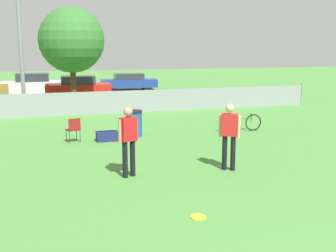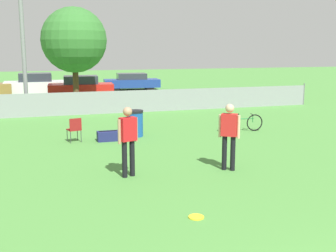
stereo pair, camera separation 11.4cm
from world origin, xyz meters
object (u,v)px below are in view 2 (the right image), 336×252
at_px(bicycle_sideline, 242,123).
at_px(trash_bin, 135,123).
at_px(gear_bag_sideline, 108,136).
at_px(parked_car_white, 36,84).
at_px(frisbee_disc, 196,217).
at_px(player_thrower_red, 229,132).
at_px(player_defender_red, 128,136).
at_px(light_pole, 21,8).
at_px(tree_near_pole, 74,40).
at_px(parked_car_blue, 132,82).
at_px(folding_chair_sideline, 75,128).
at_px(parked_car_red, 81,87).

relative_size(bicycle_sideline, trash_bin, 1.74).
bearing_deg(gear_bag_sideline, parked_car_white, 98.24).
bearing_deg(bicycle_sideline, frisbee_disc, -116.79).
bearing_deg(player_thrower_red, player_defender_red, -148.35).
height_order(frisbee_disc, parked_car_white, parked_car_white).
distance_m(light_pole, tree_near_pole, 3.87).
relative_size(light_pole, tree_near_pole, 1.58).
relative_size(frisbee_disc, parked_car_blue, 0.07).
distance_m(player_defender_red, folding_chair_sideline, 4.49).
height_order(player_defender_red, player_thrower_red, same).
relative_size(tree_near_pole, trash_bin, 5.69).
distance_m(light_pole, parked_car_blue, 13.05).
height_order(light_pole, parked_car_white, light_pole).
bearing_deg(folding_chair_sideline, trash_bin, 175.22).
distance_m(trash_bin, parked_car_red, 12.93).
distance_m(gear_bag_sideline, parked_car_white, 16.16).
height_order(frisbee_disc, gear_bag_sideline, gear_bag_sideline).
bearing_deg(player_defender_red, player_thrower_red, -24.68).
relative_size(player_thrower_red, gear_bag_sideline, 2.37).
bearing_deg(bicycle_sideline, player_thrower_red, -115.00).
height_order(trash_bin, parked_car_white, parked_car_white).
relative_size(folding_chair_sideline, gear_bag_sideline, 1.13).
relative_size(light_pole, parked_car_red, 2.03).
bearing_deg(player_defender_red, light_pole, 82.34).
relative_size(trash_bin, parked_car_white, 0.23).
bearing_deg(tree_near_pole, frisbee_disc, -88.01).
height_order(tree_near_pole, parked_car_white, tree_near_pole).
bearing_deg(bicycle_sideline, trash_bin, -178.46).
xyz_separation_m(player_defender_red, frisbee_disc, (0.67, -2.92, -1.01)).
relative_size(light_pole, parked_car_blue, 1.99).
bearing_deg(parked_car_red, light_pole, -115.33).
bearing_deg(gear_bag_sideline, trash_bin, 23.41).
xyz_separation_m(frisbee_disc, bicycle_sideline, (4.72, 7.32, 0.32)).
relative_size(player_thrower_red, frisbee_disc, 5.87).
relative_size(light_pole, player_defender_red, 4.88).
xyz_separation_m(player_thrower_red, parked_car_blue, (2.30, 21.89, -0.38)).
xyz_separation_m(tree_near_pole, gear_bag_sideline, (0.13, -10.10, -3.42)).
distance_m(light_pole, parked_car_red, 7.87).
bearing_deg(player_defender_red, gear_bag_sideline, 67.53).
xyz_separation_m(trash_bin, parked_car_blue, (3.65, 16.95, 0.16)).
bearing_deg(gear_bag_sideline, player_thrower_red, -61.65).
bearing_deg(parked_car_red, gear_bag_sideline, -87.76).
bearing_deg(player_thrower_red, light_pole, 149.62).
xyz_separation_m(tree_near_pole, player_thrower_red, (2.54, -14.57, -2.57)).
relative_size(frisbee_disc, parked_car_white, 0.07).
bearing_deg(parked_car_red, parked_car_white, 141.29).
distance_m(player_defender_red, trash_bin, 4.91).
distance_m(player_defender_red, gear_bag_sideline, 4.35).
xyz_separation_m(tree_near_pole, player_defender_red, (-0.07, -14.35, -2.57)).
bearing_deg(light_pole, trash_bin, -62.00).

